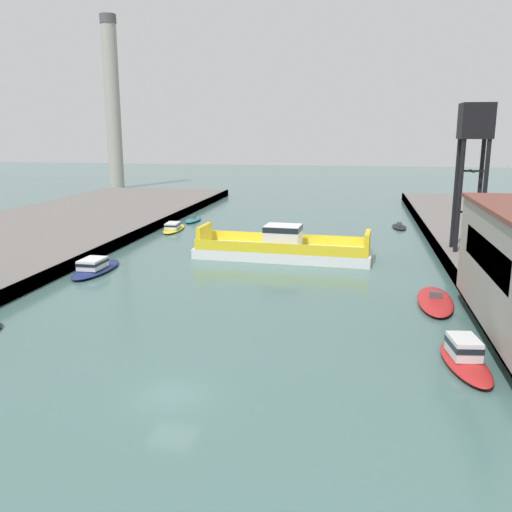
% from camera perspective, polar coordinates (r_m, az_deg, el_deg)
% --- Properties ---
extents(ground_plane, '(400.00, 400.00, 0.00)m').
position_cam_1_polar(ground_plane, '(30.13, -8.82, -14.09)').
color(ground_plane, '#476B66').
extents(chain_ferry, '(19.41, 6.93, 3.65)m').
position_cam_1_polar(chain_ferry, '(59.85, 2.81, 0.83)').
color(chain_ferry, silver).
rests_on(chain_ferry, ground).
extents(moored_boat_near_left, '(2.95, 8.35, 1.48)m').
position_cam_1_polar(moored_boat_near_left, '(56.08, -16.46, -1.11)').
color(moored_boat_near_left, navy).
rests_on(moored_boat_near_left, ground).
extents(moored_boat_near_right, '(3.14, 6.90, 1.67)m').
position_cam_1_polar(moored_boat_near_right, '(35.04, 20.94, -9.74)').
color(moored_boat_near_right, red).
rests_on(moored_boat_near_right, ground).
extents(moored_boat_mid_left, '(2.20, 5.37, 0.86)m').
position_cam_1_polar(moored_boat_mid_left, '(81.36, 14.71, 2.98)').
color(moored_boat_mid_left, black).
rests_on(moored_boat_mid_left, ground).
extents(moored_boat_mid_right, '(1.90, 5.70, 1.00)m').
position_cam_1_polar(moored_boat_mid_right, '(85.02, -6.56, 3.78)').
color(moored_boat_mid_right, '#237075').
rests_on(moored_boat_mid_right, ground).
extents(moored_boat_far_left, '(3.18, 8.43, 1.05)m').
position_cam_1_polar(moored_boat_far_left, '(46.36, 18.19, -4.46)').
color(moored_boat_far_left, red).
rests_on(moored_boat_far_left, ground).
extents(moored_boat_upstream_a, '(2.98, 7.94, 1.18)m').
position_cam_1_polar(moored_boat_upstream_a, '(77.52, -8.60, 2.97)').
color(moored_boat_upstream_a, yellow).
rests_on(moored_boat_upstream_a, ground).
extents(crane_tower, '(3.14, 3.14, 15.15)m').
position_cam_1_polar(crane_tower, '(61.24, 21.84, 11.44)').
color(crane_tower, black).
rests_on(crane_tower, quay_right).
extents(bollard_right_far, '(0.32, 0.32, 0.71)m').
position_cam_1_polar(bollard_right_far, '(40.65, 23.92, -5.37)').
color(bollard_right_far, black).
rests_on(bollard_right_far, quay_right).
extents(smokestack_distant_a, '(3.74, 3.74, 39.60)m').
position_cam_1_polar(smokestack_distant_a, '(137.77, -14.74, 15.50)').
color(smokestack_distant_a, '#9E998E').
rests_on(smokestack_distant_a, ground).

